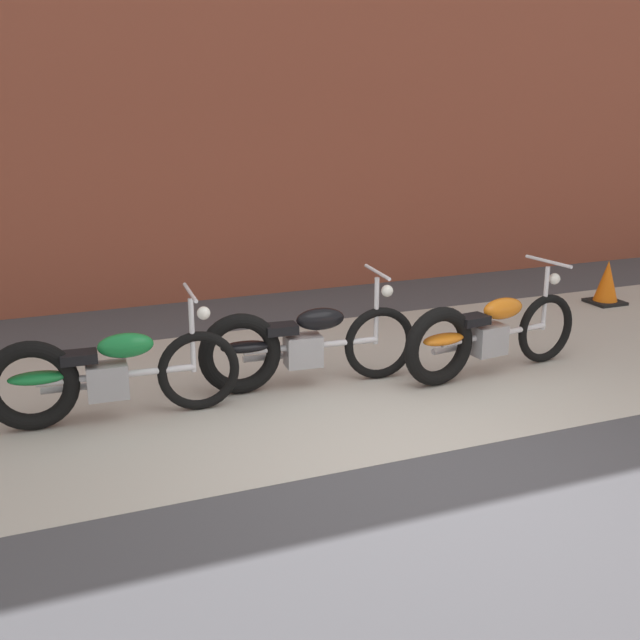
% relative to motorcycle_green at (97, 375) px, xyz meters
% --- Properties ---
extents(ground_plane, '(80.00, 80.00, 0.00)m').
position_rel_motorcycle_green_xyz_m(ground_plane, '(2.04, -1.53, -0.40)').
color(ground_plane, '#47474C').
extents(sidewalk_slab, '(36.00, 3.50, 0.01)m').
position_rel_motorcycle_green_xyz_m(sidewalk_slab, '(2.04, 0.22, -0.40)').
color(sidewalk_slab, '#B2ADA3').
rests_on(sidewalk_slab, ground).
extents(brick_building_wall, '(36.00, 0.50, 5.57)m').
position_rel_motorcycle_green_xyz_m(brick_building_wall, '(2.04, 3.67, 2.39)').
color(brick_building_wall, brown).
rests_on(brick_building_wall, ground).
extents(motorcycle_green, '(2.01, 0.58, 1.03)m').
position_rel_motorcycle_green_xyz_m(motorcycle_green, '(0.00, 0.00, 0.00)').
color(motorcycle_green, black).
rests_on(motorcycle_green, ground).
extents(motorcycle_black, '(2.01, 0.58, 1.03)m').
position_rel_motorcycle_green_xyz_m(motorcycle_black, '(1.71, 0.12, 0.00)').
color(motorcycle_black, black).
rests_on(motorcycle_black, ground).
extents(motorcycle_orange, '(2.00, 0.58, 1.03)m').
position_rel_motorcycle_green_xyz_m(motorcycle_orange, '(3.42, -0.24, 0.00)').
color(motorcycle_orange, black).
rests_on(motorcycle_orange, ground).
extents(traffic_cone, '(0.40, 0.40, 0.55)m').
position_rel_motorcycle_green_xyz_m(traffic_cone, '(6.33, 1.37, -0.15)').
color(traffic_cone, orange).
rests_on(traffic_cone, ground).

